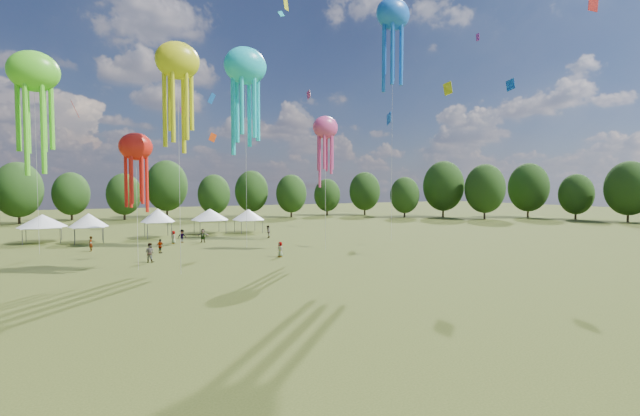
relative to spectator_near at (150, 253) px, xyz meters
name	(u,v)px	position (x,y,z in m)	size (l,w,h in m)	color
ground	(534,416)	(7.03, -35.97, -0.94)	(300.00, 300.00, 0.00)	#384416
spectator_near	(150,253)	(0.00, 0.00, 0.00)	(0.91, 0.71, 1.88)	gray
spectators_far	(204,238)	(7.75, 10.58, -0.09)	(23.03, 17.17, 1.78)	gray
festival_tents	(153,217)	(3.27, 21.61, 2.00)	(33.06, 8.93, 4.15)	#47474C
show_kites	(230,80)	(9.40, 4.26, 18.40)	(45.77, 21.65, 32.07)	yellow
treeline	(148,191)	(3.17, 26.54, 5.60)	(201.57, 95.24, 13.43)	#38281C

